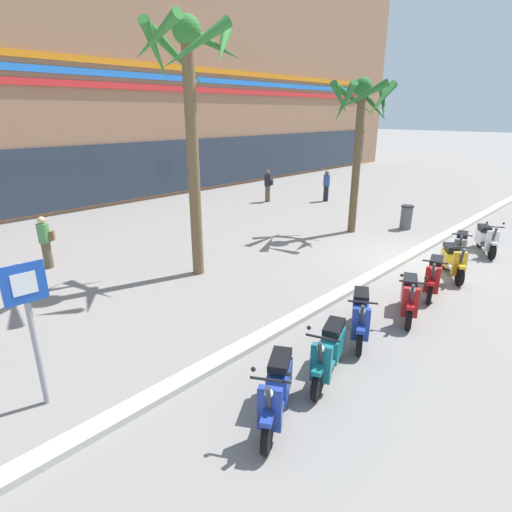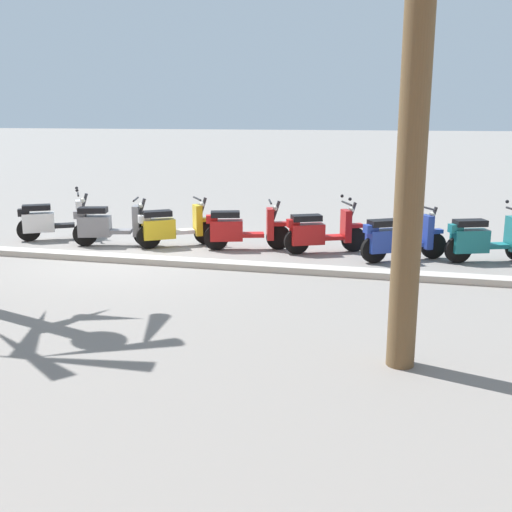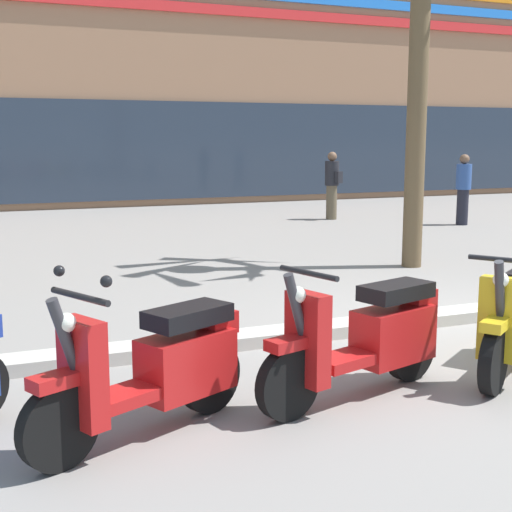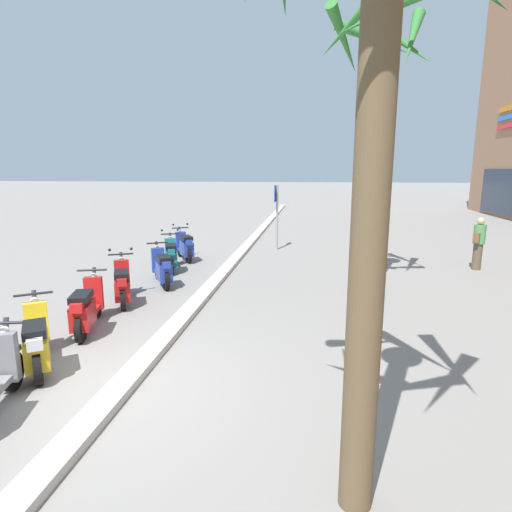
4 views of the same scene
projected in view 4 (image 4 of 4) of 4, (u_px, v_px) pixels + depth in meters
The scene contains 11 objects.
ground_plane at pixel (100, 390), 5.72m from camera, with size 200.00×200.00×0.00m, color gray.
curb_strip at pixel (120, 387), 5.67m from camera, with size 60.00×0.36×0.12m, color #BCB7AD.
scooter_blue_tail_end at pixel (185, 247), 13.83m from camera, with size 1.53×1.00×1.17m.
scooter_teal_second_in_line at pixel (171, 256), 12.42m from camera, with size 1.69×0.83×1.17m.
scooter_blue_mid_rear at pixel (162, 268), 10.83m from camera, with size 1.63×1.02×1.04m.
scooter_red_gap_after_mid at pixel (122, 284), 9.35m from camera, with size 1.63×0.91×1.17m.
scooter_red_mid_centre at pixel (87, 308), 7.72m from camera, with size 1.79×0.79×1.04m.
scooter_yellow_far_back at pixel (37, 342), 6.23m from camera, with size 1.53×1.10×1.04m.
crossing_sign at pixel (277, 210), 15.52m from camera, with size 0.60×0.14×2.40m.
palm_tree_mid_walkway at pixel (376, 74), 9.36m from camera, with size 2.61×2.63×6.64m.
pedestrian_by_palm_tree at pixel (479, 242), 12.47m from camera, with size 0.44×0.40×1.58m.
Camera 4 is at (4.89, 2.83, 2.95)m, focal length 29.38 mm.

